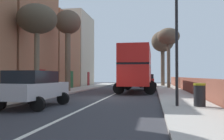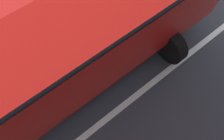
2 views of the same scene
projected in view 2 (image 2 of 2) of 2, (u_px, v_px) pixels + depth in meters
The scene contains 0 objects.
Camera 2 is at (-0.93, 6.84, 5.41)m, focal length 33.66 mm.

